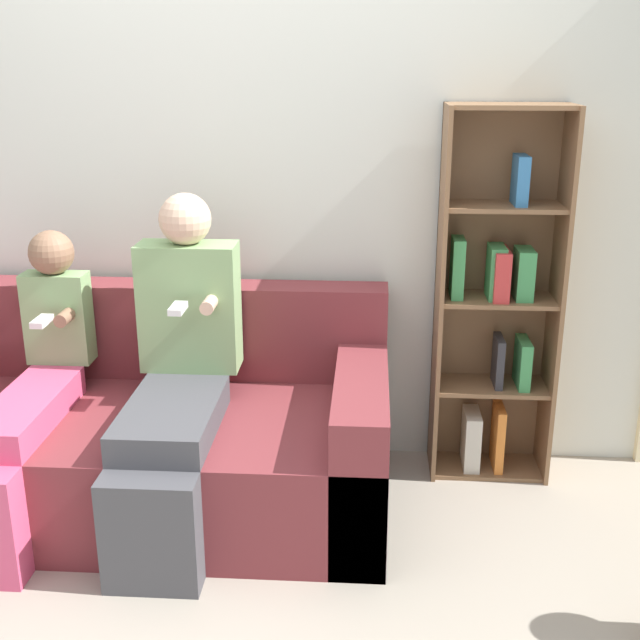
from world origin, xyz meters
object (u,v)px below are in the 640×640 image
Objects in this scene: couch at (142,437)px; adult_seated at (178,367)px; child_seated at (31,389)px; bookshelf at (496,306)px.

couch is 1.58× the size of adult_seated.
bookshelf reaches higher than child_seated.
adult_seated is at bearing -159.65° from bookshelf.
adult_seated is 1.31m from bookshelf.
bookshelf is at bearing 15.78° from child_seated.
couch is 1.82× the size of child_seated.
bookshelf reaches higher than couch.
couch is at bearing 20.45° from child_seated.
bookshelf is at bearing 14.53° from couch.
adult_seated is 0.79× the size of bookshelf.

